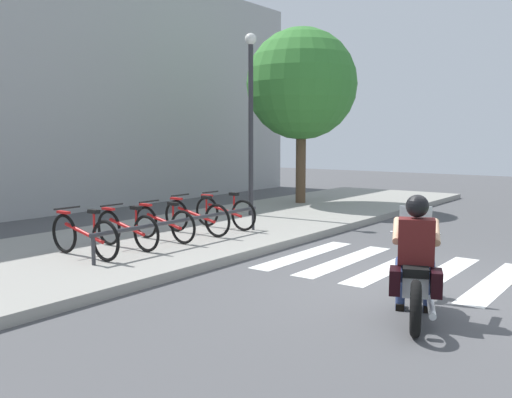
# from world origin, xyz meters

# --- Properties ---
(ground_plane) EXTENTS (48.00, 48.00, 0.00)m
(ground_plane) POSITION_xyz_m (0.00, 0.00, 0.00)
(ground_plane) COLOR #4C4C4F
(sidewalk) EXTENTS (24.00, 4.40, 0.15)m
(sidewalk) POSITION_xyz_m (0.00, 5.18, 0.07)
(sidewalk) COLOR gray
(sidewalk) RESTS_ON ground
(crosswalk_stripe_1) EXTENTS (2.80, 0.40, 0.01)m
(crosswalk_stripe_1) POSITION_xyz_m (1.10, -0.80, 0.00)
(crosswalk_stripe_1) COLOR white
(crosswalk_stripe_1) RESTS_ON ground
(crosswalk_stripe_2) EXTENTS (2.80, 0.40, 0.01)m
(crosswalk_stripe_2) POSITION_xyz_m (1.10, 0.00, 0.00)
(crosswalk_stripe_2) COLOR white
(crosswalk_stripe_2) RESTS_ON ground
(crosswalk_stripe_3) EXTENTS (2.80, 0.40, 0.01)m
(crosswalk_stripe_3) POSITION_xyz_m (1.10, 0.80, 0.00)
(crosswalk_stripe_3) COLOR white
(crosswalk_stripe_3) RESTS_ON ground
(crosswalk_stripe_4) EXTENTS (2.80, 0.40, 0.01)m
(crosswalk_stripe_4) POSITION_xyz_m (1.10, 1.60, 0.00)
(crosswalk_stripe_4) COLOR white
(crosswalk_stripe_4) RESTS_ON ground
(crosswalk_stripe_5) EXTENTS (2.80, 0.40, 0.01)m
(crosswalk_stripe_5) POSITION_xyz_m (1.10, 2.40, 0.00)
(crosswalk_stripe_5) COLOR white
(crosswalk_stripe_5) RESTS_ON ground
(motorcycle) EXTENTS (2.09, 1.00, 1.19)m
(motorcycle) POSITION_xyz_m (-0.96, -0.38, 0.45)
(motorcycle) COLOR black
(motorcycle) RESTS_ON ground
(rider) EXTENTS (0.75, 0.68, 1.42)m
(rider) POSITION_xyz_m (-1.03, -0.40, 0.81)
(rider) COLOR #591919
(rider) RESTS_ON ground
(bicycle_0) EXTENTS (0.48, 1.72, 0.79)m
(bicycle_0) POSITION_xyz_m (-1.76, 4.76, 0.51)
(bicycle_0) COLOR black
(bicycle_0) RESTS_ON sidewalk
(bicycle_1) EXTENTS (0.48, 1.60, 0.75)m
(bicycle_1) POSITION_xyz_m (-0.89, 4.76, 0.50)
(bicycle_1) COLOR black
(bicycle_1) RESTS_ON sidewalk
(bicycle_2) EXTENTS (0.48, 1.59, 0.74)m
(bicycle_2) POSITION_xyz_m (-0.01, 4.76, 0.49)
(bicycle_2) COLOR black
(bicycle_2) RESTS_ON sidewalk
(bicycle_3) EXTENTS (0.48, 1.73, 0.78)m
(bicycle_3) POSITION_xyz_m (0.87, 4.76, 0.51)
(bicycle_3) COLOR black
(bicycle_3) RESTS_ON sidewalk
(bicycle_4) EXTENTS (0.48, 1.63, 0.77)m
(bicycle_4) POSITION_xyz_m (1.75, 4.76, 0.50)
(bicycle_4) COLOR black
(bicycle_4) RESTS_ON sidewalk
(bike_rack) EXTENTS (4.11, 0.07, 0.49)m
(bike_rack) POSITION_xyz_m (-0.01, 4.20, 0.57)
(bike_rack) COLOR #333338
(bike_rack) RESTS_ON sidewalk
(street_lamp) EXTENTS (0.28, 0.28, 4.52)m
(street_lamp) POSITION_xyz_m (3.75, 5.58, 2.72)
(street_lamp) COLOR #2D2D33
(street_lamp) RESTS_ON ground
(tree_near_rack) EXTENTS (3.17, 3.17, 5.14)m
(tree_near_rack) POSITION_xyz_m (6.68, 5.98, 3.54)
(tree_near_rack) COLOR brown
(tree_near_rack) RESTS_ON ground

